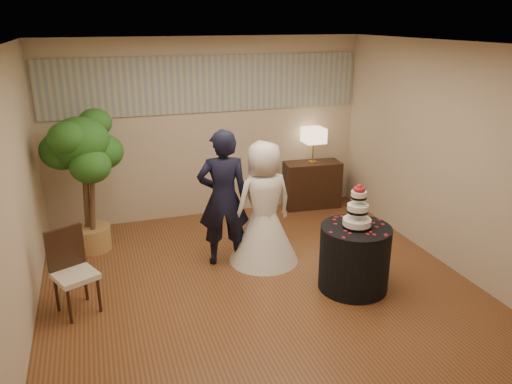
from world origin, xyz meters
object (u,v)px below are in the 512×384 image
object	(u,v)px
console	(312,185)
table_lamp	(313,145)
bride	(264,203)
cake_table	(354,258)
ficus_tree	(85,182)
side_chair	(75,273)
groom	(223,198)
wedding_cake	(358,206)

from	to	relation	value
console	table_lamp	world-z (taller)	table_lamp
bride	cake_table	distance (m)	1.34
bride	ficus_tree	distance (m)	2.41
cake_table	table_lamp	size ratio (longest dim) A/B	1.41
console	side_chair	distance (m)	4.34
groom	ficus_tree	size ratio (longest dim) A/B	0.91
bride	console	distance (m)	2.22
groom	ficus_tree	bearing A→B (deg)	-19.60
bride	wedding_cake	xyz separation A→B (m)	(0.78, -1.01, 0.23)
wedding_cake	table_lamp	size ratio (longest dim) A/B	0.90
table_lamp	ficus_tree	size ratio (longest dim) A/B	0.30
side_chair	table_lamp	bearing A→B (deg)	5.42
wedding_cake	side_chair	xyz separation A→B (m)	(-3.10, 0.48, -0.57)
groom	side_chair	world-z (taller)	groom
bride	cake_table	xyz separation A→B (m)	(0.78, -1.01, -0.42)
console	ficus_tree	xyz separation A→B (m)	(-3.59, -0.59, 0.59)
groom	wedding_cake	xyz separation A→B (m)	(1.28, -1.12, 0.15)
side_chair	console	bearing A→B (deg)	5.42
ficus_tree	groom	bearing A→B (deg)	-29.74
console	table_lamp	bearing A→B (deg)	4.89
bride	side_chair	bearing A→B (deg)	3.56
cake_table	console	size ratio (longest dim) A/B	0.88
ficus_tree	console	bearing A→B (deg)	9.27
cake_table	side_chair	bearing A→B (deg)	171.23
console	cake_table	bearing A→B (deg)	-98.93
bride	side_chair	size ratio (longest dim) A/B	1.73
table_lamp	console	bearing A→B (deg)	180.00
table_lamp	ficus_tree	distance (m)	3.64
console	ficus_tree	distance (m)	3.68
groom	side_chair	size ratio (longest dim) A/B	1.91
groom	console	bearing A→B (deg)	-131.53
console	table_lamp	size ratio (longest dim) A/B	1.61
wedding_cake	ficus_tree	xyz separation A→B (m)	(-2.94, 2.06, -0.06)
cake_table	wedding_cake	distance (m)	0.65
groom	console	distance (m)	2.52
groom	side_chair	bearing A→B (deg)	29.57
table_lamp	ficus_tree	bearing A→B (deg)	-170.73
cake_table	console	xyz separation A→B (m)	(0.65, 2.65, -0.00)
table_lamp	side_chair	world-z (taller)	table_lamp
bride	ficus_tree	xyz separation A→B (m)	(-2.16, 1.06, 0.17)
wedding_cake	side_chair	bearing A→B (deg)	171.23
wedding_cake	ficus_tree	world-z (taller)	ficus_tree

